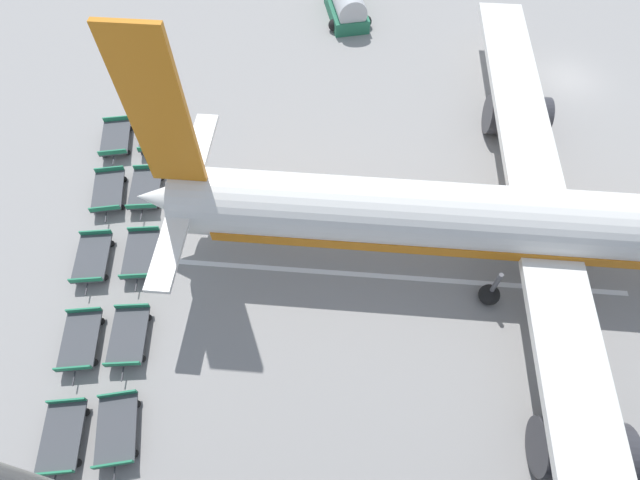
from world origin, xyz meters
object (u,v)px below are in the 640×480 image
Objects in this scene: baggage_dolly_row_near_col_c at (92,258)px; baggage_dolly_row_near_col_d at (80,340)px; baggage_dolly_row_mid_a_col_c at (141,254)px; airplane at (569,227)px; baggage_dolly_row_mid_a_col_d at (129,336)px; baggage_dolly_row_near_col_b at (108,191)px; baggage_dolly_row_mid_a_col_b at (146,189)px; baggage_dolly_row_near_col_a at (116,138)px; baggage_dolly_row_mid_a_col_e at (117,429)px; baggage_dolly_row_mid_a_col_a at (154,134)px; baggage_dolly_row_near_col_e at (62,437)px.

baggage_dolly_row_near_col_c and baggage_dolly_row_near_col_d have the same top height.
baggage_dolly_row_near_col_c is 2.61m from baggage_dolly_row_mid_a_col_c.
airplane is 22.54m from baggage_dolly_row_mid_a_col_d.
baggage_dolly_row_mid_a_col_b is (-0.05, 2.19, 0.00)m from baggage_dolly_row_near_col_b.
airplane is 11.68× the size of baggage_dolly_row_near_col_c.
airplane is 25.61m from baggage_dolly_row_near_col_b.
baggage_dolly_row_near_col_d is at bearing -25.21° from baggage_dolly_row_mid_a_col_c.
baggage_dolly_row_near_col_a and baggage_dolly_row_mid_a_col_c have the same top height.
baggage_dolly_row_mid_a_col_c is at bearing -178.76° from baggage_dolly_row_mid_a_col_e.
baggage_dolly_row_mid_a_col_b is 1.00× the size of baggage_dolly_row_mid_a_col_d.
baggage_dolly_row_mid_a_col_b is at bearing 0.78° from baggage_dolly_row_mid_a_col_a.
baggage_dolly_row_mid_a_col_a is at bearing -179.22° from baggage_dolly_row_mid_a_col_b.
baggage_dolly_row_near_col_e is 0.99× the size of baggage_dolly_row_mid_a_col_a.
baggage_dolly_row_near_col_d is 4.54m from baggage_dolly_row_near_col_e.
baggage_dolly_row_near_col_c is 1.00× the size of baggage_dolly_row_near_col_d.
baggage_dolly_row_mid_a_col_d is (13.97, 0.47, 0.00)m from baggage_dolly_row_mid_a_col_a.
baggage_dolly_row_mid_a_col_c is at bearing -93.82° from airplane.
baggage_dolly_row_mid_a_col_a is at bearing 174.62° from baggage_dolly_row_near_col_e.
baggage_dolly_row_near_col_a is 1.01× the size of baggage_dolly_row_mid_a_col_d.
baggage_dolly_row_near_col_c is 1.00× the size of baggage_dolly_row_mid_a_col_b.
airplane is 23.51m from baggage_dolly_row_mid_a_col_b.
baggage_dolly_row_near_col_d is at bearing -11.49° from baggage_dolly_row_mid_a_col_b.
baggage_dolly_row_mid_a_col_e is (9.21, 0.20, 0.00)m from baggage_dolly_row_mid_a_col_c.
baggage_dolly_row_mid_a_col_d is (9.36, 2.60, 0.00)m from baggage_dolly_row_near_col_b.
airplane is 25.14m from baggage_dolly_row_mid_a_col_a.
airplane reaches higher than baggage_dolly_row_near_col_d.
baggage_dolly_row_near_col_a is 4.42m from baggage_dolly_row_near_col_b.
baggage_dolly_row_near_col_b and baggage_dolly_row_near_col_e have the same top height.
baggage_dolly_row_mid_a_col_e is at bearing 1.91° from baggage_dolly_row_mid_a_col_d.
baggage_dolly_row_near_col_a is (-10.47, -25.00, -2.82)m from airplane.
baggage_dolly_row_near_col_e is (13.98, 0.38, 0.00)m from baggage_dolly_row_near_col_b.
baggage_dolly_row_mid_a_col_b is 4.65m from baggage_dolly_row_mid_a_col_c.
baggage_dolly_row_mid_a_col_b is at bearing -177.70° from baggage_dolly_row_mid_a_col_e.
baggage_dolly_row_near_col_e is at bearing -13.00° from baggage_dolly_row_mid_a_col_c.
baggage_dolly_row_near_col_a is 9.08m from baggage_dolly_row_near_col_c.
baggage_dolly_row_mid_a_col_d is at bearing 15.51° from baggage_dolly_row_near_col_b.
baggage_dolly_row_mid_a_col_b and baggage_dolly_row_mid_a_col_e have the same top height.
baggage_dolly_row_mid_a_col_a is (-0.20, 2.41, 0.00)m from baggage_dolly_row_near_col_a.
baggage_dolly_row_mid_a_col_b is (4.36, 2.47, 0.00)m from baggage_dolly_row_near_col_a.
baggage_dolly_row_near_col_a is 1.01× the size of baggage_dolly_row_near_col_c.
baggage_dolly_row_near_col_d is 5.02m from baggage_dolly_row_mid_a_col_e.
baggage_dolly_row_near_col_a is 1.00× the size of baggage_dolly_row_mid_a_col_a.
baggage_dolly_row_mid_a_col_a is (-18.59, 1.75, 0.00)m from baggage_dolly_row_near_col_e.
baggage_dolly_row_near_col_d is 1.00× the size of baggage_dolly_row_mid_a_col_d.
baggage_dolly_row_near_col_b is at bearing 3.68° from baggage_dolly_row_near_col_a.
airplane is at bearing 108.01° from baggage_dolly_row_near_col_e.
baggage_dolly_row_near_col_b is 1.01× the size of baggage_dolly_row_near_col_d.
baggage_dolly_row_near_col_b is at bearing -178.45° from baggage_dolly_row_near_col_e.
baggage_dolly_row_near_col_d is (9.44, 0.26, 0.00)m from baggage_dolly_row_near_col_b.
baggage_dolly_row_mid_a_col_d is 0.99× the size of baggage_dolly_row_mid_a_col_e.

